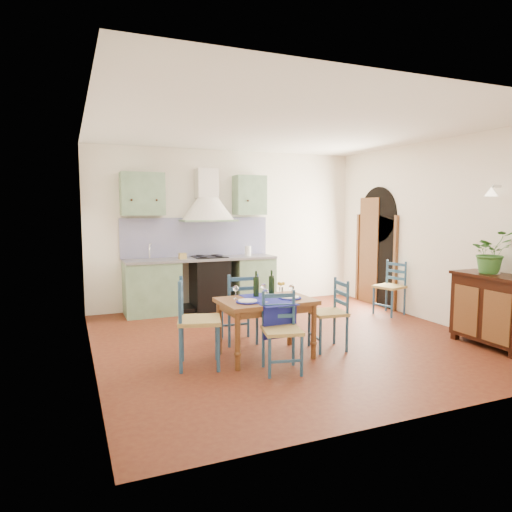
# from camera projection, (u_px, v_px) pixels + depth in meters

# --- Properties ---
(floor) EXTENTS (5.00, 5.00, 0.00)m
(floor) POSITION_uv_depth(u_px,v_px,m) (289.00, 339.00, 6.17)
(floor) COLOR #46170F
(floor) RESTS_ON ground
(back_wall) EXTENTS (5.00, 0.96, 2.80)m
(back_wall) POSITION_uv_depth(u_px,v_px,m) (207.00, 249.00, 7.98)
(back_wall) COLOR white
(back_wall) RESTS_ON ground
(right_wall) EXTENTS (0.26, 5.00, 2.80)m
(right_wall) POSITION_uv_depth(u_px,v_px,m) (422.00, 235.00, 7.24)
(right_wall) COLOR white
(right_wall) RESTS_ON ground
(left_wall) EXTENTS (0.04, 5.00, 2.80)m
(left_wall) POSITION_uv_depth(u_px,v_px,m) (89.00, 241.00, 5.07)
(left_wall) COLOR white
(left_wall) RESTS_ON ground
(ceiling) EXTENTS (5.00, 5.00, 0.01)m
(ceiling) POSITION_uv_depth(u_px,v_px,m) (291.00, 127.00, 5.88)
(ceiling) COLOR silver
(ceiling) RESTS_ON back_wall
(dining_table) EXTENTS (1.11, 0.84, 1.01)m
(dining_table) POSITION_uv_depth(u_px,v_px,m) (266.00, 306.00, 5.40)
(dining_table) COLOR brown
(dining_table) RESTS_ON ground
(chair_near) EXTENTS (0.48, 0.48, 0.86)m
(chair_near) POSITION_uv_depth(u_px,v_px,m) (281.00, 331.00, 4.94)
(chair_near) COLOR navy
(chair_near) RESTS_ON ground
(chair_far) EXTENTS (0.46, 0.46, 0.93)m
(chair_far) POSITION_uv_depth(u_px,v_px,m) (240.00, 307.00, 5.98)
(chair_far) COLOR navy
(chair_far) RESTS_ON ground
(chair_left) EXTENTS (0.57, 0.57, 1.00)m
(chair_left) POSITION_uv_depth(u_px,v_px,m) (196.00, 321.00, 5.06)
(chair_left) COLOR navy
(chair_left) RESTS_ON ground
(chair_right) EXTENTS (0.46, 0.46, 0.88)m
(chair_right) POSITION_uv_depth(u_px,v_px,m) (330.00, 313.00, 5.71)
(chair_right) COLOR navy
(chair_right) RESTS_ON ground
(chair_spare) EXTENTS (0.52, 0.52, 0.89)m
(chair_spare) POSITION_uv_depth(u_px,v_px,m) (391.00, 287.00, 7.60)
(chair_spare) COLOR navy
(chair_spare) RESTS_ON ground
(sideboard) EXTENTS (0.50, 1.05, 0.94)m
(sideboard) POSITION_uv_depth(u_px,v_px,m) (494.00, 308.00, 5.79)
(sideboard) COLOR black
(sideboard) RESTS_ON ground
(potted_plant) EXTENTS (0.57, 0.52, 0.55)m
(potted_plant) POSITION_uv_depth(u_px,v_px,m) (491.00, 252.00, 5.82)
(potted_plant) COLOR #316929
(potted_plant) RESTS_ON sideboard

